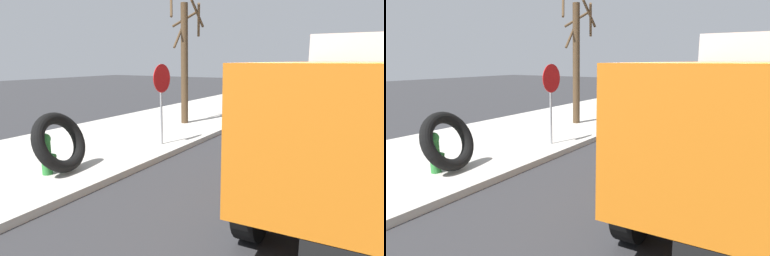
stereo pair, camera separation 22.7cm
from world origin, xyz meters
TOP-DOWN VIEW (x-y plane):
  - ground_plane at (0.00, 0.00)m, footprint 80.00×80.00m
  - sidewalk_curb at (0.00, 6.50)m, footprint 36.00×5.00m
  - fire_hydrant at (-0.23, 5.23)m, footprint 0.23×0.53m
  - loose_tire at (0.01, 5.09)m, footprint 1.35×0.86m
  - stop_sign at (3.00, 4.62)m, footprint 0.76×0.08m
  - dump_truck_orange at (2.27, -0.33)m, footprint 7.07×2.97m
  - dump_truck_yellow at (14.37, 1.06)m, footprint 7.11×3.06m
  - dump_truck_gray at (22.04, 1.76)m, footprint 7.04×2.89m
  - bare_tree at (6.07, 5.72)m, footprint 1.41×1.42m

SIDE VIEW (x-z plane):
  - ground_plane at x=0.00m, z-range 0.00..0.00m
  - sidewalk_curb at x=0.00m, z-range 0.00..0.15m
  - fire_hydrant at x=-0.23m, z-range 0.18..1.03m
  - loose_tire at x=0.01m, z-range 0.15..1.43m
  - dump_truck_orange at x=2.27m, z-range 0.11..3.11m
  - dump_truck_yellow at x=14.37m, z-range 0.11..3.11m
  - dump_truck_gray at x=22.04m, z-range 0.11..3.11m
  - stop_sign at x=3.00m, z-range 0.57..2.76m
  - bare_tree at x=6.07m, z-range 0.08..4.97m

